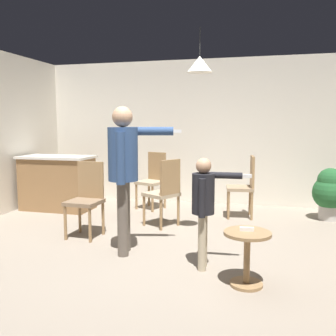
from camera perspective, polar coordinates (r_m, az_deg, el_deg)
The scene contains 13 objects.
ground at distance 4.27m, azimuth -0.94°, elevation -13.96°, with size 7.68×7.68×0.00m, color gray.
wall_back at distance 7.13m, azimuth 5.99°, elevation 5.48°, with size 6.40×0.10×2.70m, color silver.
kitchen_counter at distance 6.85m, azimuth -16.55°, elevation -2.16°, with size 1.26×0.66×0.95m.
side_table_by_couch at distance 3.63m, azimuth 11.98°, elevation -12.43°, with size 0.44×0.44×0.52m.
person_adult at distance 4.29m, azimuth -6.69°, elevation 0.68°, with size 0.78×0.62×1.71m.
person_child at distance 3.87m, azimuth 5.56°, elevation -4.98°, with size 0.60×0.36×1.17m.
dining_chair_by_counter at distance 6.66m, azimuth -2.29°, elevation -1.53°, with size 0.54×0.54×1.00m.
dining_chair_near_wall at distance 6.13m, azimuth 11.63°, elevation -2.40°, with size 0.47×0.47×1.00m.
dining_chair_centre_back at distance 5.45m, azimuth -0.51°, elevation -3.40°, with size 0.57×0.57×1.00m.
dining_chair_spare at distance 5.13m, azimuth -12.30°, elevation -4.21°, with size 0.44×0.44×1.00m.
potted_plant_corner at distance 6.39m, azimuth 23.52°, elevation -3.30°, with size 0.54×0.54×0.82m.
spare_remote_on_table at distance 3.58m, azimuth 11.95°, elevation -9.13°, with size 0.04×0.13×0.04m, color white.
ceiling_light_pendant at distance 4.85m, azimuth 4.87°, elevation 15.55°, with size 0.32×0.32×0.55m.
Camera 1 is at (1.07, -3.84, 1.51)m, focal length 39.88 mm.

